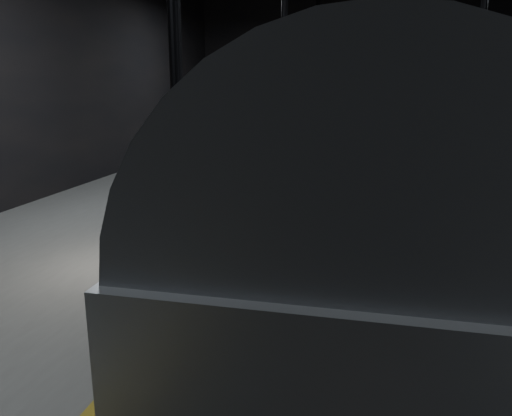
% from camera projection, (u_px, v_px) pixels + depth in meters
% --- Properties ---
extents(ground, '(44.00, 44.00, 0.00)m').
position_uv_depth(ground, '(365.00, 275.00, 13.94)').
color(ground, black).
rests_on(ground, ground).
extents(platform_left, '(9.00, 43.80, 1.00)m').
position_uv_depth(platform_left, '(119.00, 239.00, 15.47)').
color(platform_left, '#575754').
rests_on(platform_left, ground).
extents(tactile_strip, '(0.50, 43.80, 0.01)m').
position_uv_depth(tactile_strip, '(252.00, 232.00, 14.41)').
color(tactile_strip, olive).
rests_on(tactile_strip, platform_left).
extents(track, '(2.40, 43.00, 0.24)m').
position_uv_depth(track, '(365.00, 272.00, 13.92)').
color(track, '#3F3328').
rests_on(track, ground).
extents(train, '(3.03, 20.24, 5.41)m').
position_uv_depth(train, '(371.00, 175.00, 12.16)').
color(train, '#9A9DA2').
rests_on(train, ground).
extents(woman, '(0.63, 0.49, 1.55)m').
position_uv_depth(woman, '(159.00, 205.00, 14.41)').
color(woman, '#8E8157').
rests_on(woman, platform_left).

